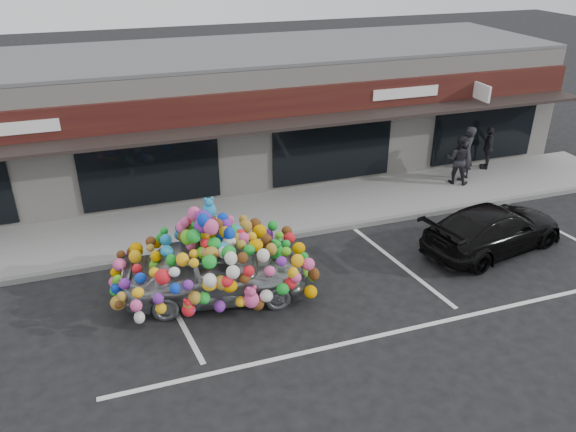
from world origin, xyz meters
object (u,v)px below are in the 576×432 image
object	(u,v)px
pedestrian_a	(466,153)
pedestrian_c	(488,148)
black_sedan	(494,229)
pedestrian_b	(458,159)
toy_car	(215,264)

from	to	relation	value
pedestrian_a	pedestrian_c	size ratio (longest dim) A/B	1.23
black_sedan	pedestrian_b	size ratio (longest dim) A/B	2.54
toy_car	pedestrian_c	bearing A→B (deg)	-57.53
black_sedan	pedestrian_c	world-z (taller)	pedestrian_c
pedestrian_a	pedestrian_b	world-z (taller)	pedestrian_a
pedestrian_a	pedestrian_b	distance (m)	0.47
toy_car	black_sedan	bearing A→B (deg)	-81.79
pedestrian_a	pedestrian_b	bearing A→B (deg)	-6.88
toy_car	black_sedan	distance (m)	7.73
black_sedan	pedestrian_a	size ratio (longest dim) A/B	2.27
pedestrian_b	pedestrian_c	size ratio (longest dim) A/B	1.10
pedestrian_a	black_sedan	bearing A→B (deg)	35.82
black_sedan	pedestrian_b	bearing A→B (deg)	-32.37
pedestrian_c	pedestrian_b	bearing A→B (deg)	-32.41
pedestrian_b	pedestrian_c	xyz separation A→B (m)	(1.81, 0.82, -0.08)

